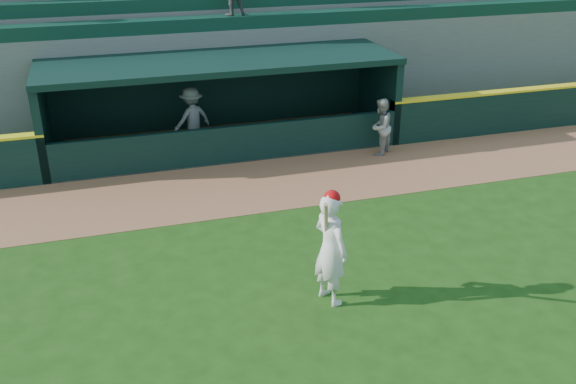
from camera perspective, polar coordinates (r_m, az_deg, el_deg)
name	(u,v)px	position (r m, az deg, el deg)	size (l,w,h in m)	color
ground	(315,297)	(11.26, 2.41, -9.30)	(120.00, 120.00, 0.00)	#1C4310
warning_track	(248,186)	(15.39, -3.59, 0.53)	(40.00, 3.00, 0.01)	#975E3C
dugout_player_front	(380,127)	(17.25, 8.21, 5.74)	(0.74, 0.58, 1.53)	#A4A49F
dugout_player_inside	(192,118)	(17.66, -8.53, 6.48)	(1.10, 0.63, 1.71)	#9E9E99
dugout	(220,96)	(17.79, -6.09, 8.44)	(9.40, 2.80, 2.46)	slate
stands	(190,28)	(21.94, -8.68, 14.21)	(34.50, 6.25, 7.55)	slate
batter_at_plate	(331,247)	(10.67, 3.81, -4.93)	(0.70, 0.89, 2.08)	silver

